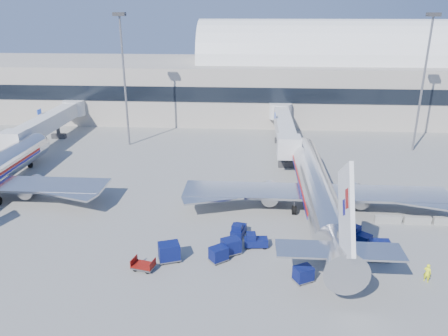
# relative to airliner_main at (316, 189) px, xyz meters

# --- Properties ---
(ground) EXTENTS (260.00, 260.00, 0.00)m
(ground) POSITION_rel_airliner_main_xyz_m (-10.00, -4.51, -2.93)
(ground) COLOR gray
(ground) RESTS_ON ground
(terminal) EXTENTS (170.00, 28.15, 21.00)m
(terminal) POSITION_rel_airliner_main_xyz_m (-23.60, 51.46, 4.60)
(terminal) COLOR #B2AA9E
(terminal) RESTS_ON ground
(airliner_main) EXTENTS (32.00, 37.26, 12.07)m
(airliner_main) POSITION_rel_airliner_main_xyz_m (0.00, 0.00, 0.00)
(airliner_main) COLOR silver
(airliner_main) RESTS_ON ground
(jetbridge_near) EXTENTS (4.40, 27.50, 6.25)m
(jetbridge_near) POSITION_rel_airliner_main_xyz_m (-2.40, 26.30, 1.00)
(jetbridge_near) COLOR silver
(jetbridge_near) RESTS_ON ground
(jetbridge_mid) EXTENTS (4.40, 27.50, 6.25)m
(jetbridge_mid) POSITION_rel_airliner_main_xyz_m (-44.40, 26.30, 1.00)
(jetbridge_mid) COLOR silver
(jetbridge_mid) RESTS_ON ground
(mast_west) EXTENTS (2.00, 1.20, 22.60)m
(mast_west) POSITION_rel_airliner_main_xyz_m (-30.00, 25.49, 11.87)
(mast_west) COLOR slate
(mast_west) RESTS_ON ground
(mast_east) EXTENTS (2.00, 1.20, 22.60)m
(mast_east) POSITION_rel_airliner_main_xyz_m (20.00, 25.49, 11.87)
(mast_east) COLOR slate
(mast_east) RESTS_ON ground
(barrier_near) EXTENTS (3.00, 0.55, 0.90)m
(barrier_near) POSITION_rel_airliner_main_xyz_m (8.00, -2.51, -2.48)
(barrier_near) COLOR #9E9E96
(barrier_near) RESTS_ON ground
(barrier_mid) EXTENTS (3.00, 0.55, 0.90)m
(barrier_mid) POSITION_rel_airliner_main_xyz_m (11.30, -2.51, -2.48)
(barrier_mid) COLOR #9E9E96
(barrier_mid) RESTS_ON ground
(barrier_far) EXTENTS (3.00, 0.55, 0.90)m
(barrier_far) POSITION_rel_airliner_main_xyz_m (14.60, -2.51, -2.48)
(barrier_far) COLOR #9E9E96
(barrier_far) RESTS_ON ground
(tug_lead) EXTENTS (2.50, 1.40, 1.57)m
(tug_lead) POSITION_rel_airliner_main_xyz_m (-7.26, -8.93, -2.21)
(tug_lead) COLOR #09114A
(tug_lead) RESTS_ON ground
(tug_right) EXTENTS (2.72, 2.57, 1.63)m
(tug_right) POSITION_rel_airliner_main_xyz_m (3.64, -7.00, -2.18)
(tug_right) COLOR #09114A
(tug_right) RESTS_ON ground
(tug_left) EXTENTS (1.76, 2.71, 1.63)m
(tug_left) POSITION_rel_airliner_main_xyz_m (-9.09, -6.84, -2.18)
(tug_left) COLOR #09114A
(tug_left) RESTS_ON ground
(cart_train_a) EXTENTS (2.32, 2.15, 1.64)m
(cart_train_a) POSITION_rel_airliner_main_xyz_m (-9.67, -10.43, -2.05)
(cart_train_a) COLOR #09114A
(cart_train_a) RESTS_ON ground
(cart_train_b) EXTENTS (2.15, 2.08, 1.51)m
(cart_train_b) POSITION_rel_airliner_main_xyz_m (-10.81, -11.88, -2.12)
(cart_train_b) COLOR #09114A
(cart_train_b) RESTS_ON ground
(cart_train_c) EXTENTS (2.53, 2.23, 1.86)m
(cart_train_c) POSITION_rel_airliner_main_xyz_m (-15.62, -12.12, -1.94)
(cart_train_c) COLOR #09114A
(cart_train_c) RESTS_ON ground
(cart_solo_near) EXTENTS (2.10, 1.94, 1.49)m
(cart_solo_near) POSITION_rel_airliner_main_xyz_m (-2.91, -14.73, -2.13)
(cart_solo_near) COLOR #09114A
(cart_solo_near) RESTS_ON ground
(cart_solo_far) EXTENTS (2.14, 1.64, 1.87)m
(cart_solo_far) POSITION_rel_airliner_main_xyz_m (4.94, -10.36, -1.93)
(cart_solo_far) COLOR #09114A
(cart_solo_far) RESTS_ON ground
(cart_open_red) EXTENTS (2.31, 1.86, 0.55)m
(cart_open_red) POSITION_rel_airliner_main_xyz_m (-17.76, -13.86, -2.53)
(cart_open_red) COLOR slate
(cart_open_red) RESTS_ON ground
(ramp_worker) EXTENTS (0.79, 0.75, 1.81)m
(ramp_worker) POSITION_rel_airliner_main_xyz_m (8.23, -13.99, -2.02)
(ramp_worker) COLOR #DBEC18
(ramp_worker) RESTS_ON ground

